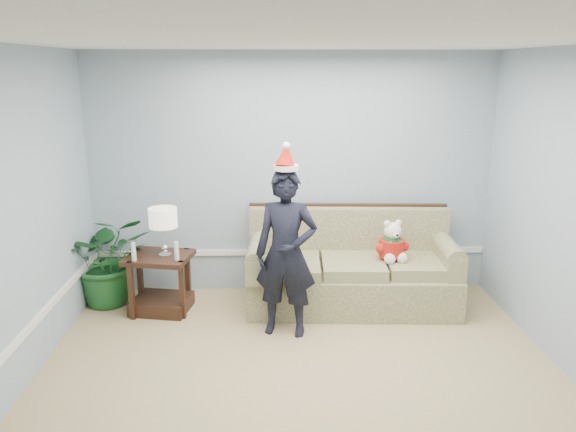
% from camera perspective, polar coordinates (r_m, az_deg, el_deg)
% --- Properties ---
extents(room_shell, '(4.54, 5.04, 2.74)m').
position_cam_1_polar(room_shell, '(3.87, 1.96, -2.78)').
color(room_shell, tan).
rests_on(room_shell, ground).
extents(wainscot_trim, '(4.49, 4.99, 0.06)m').
position_cam_1_polar(wainscot_trim, '(5.36, -11.84, -8.21)').
color(wainscot_trim, white).
rests_on(wainscot_trim, room_shell).
extents(sofa, '(2.26, 1.07, 1.04)m').
position_cam_1_polar(sofa, '(6.18, 6.41, -5.61)').
color(sofa, '#455528').
rests_on(sofa, room_shell).
extents(side_table, '(0.73, 0.65, 0.62)m').
position_cam_1_polar(side_table, '(6.15, -12.79, -7.24)').
color(side_table, '#331E12').
rests_on(side_table, room_shell).
extents(table_lamp, '(0.29, 0.29, 0.52)m').
position_cam_1_polar(table_lamp, '(5.85, -12.57, -0.37)').
color(table_lamp, silver).
rests_on(table_lamp, side_table).
extents(candle_pair, '(0.48, 0.05, 0.19)m').
position_cam_1_polar(candle_pair, '(5.84, -13.35, -3.57)').
color(candle_pair, silver).
rests_on(candle_pair, side_table).
extents(houseplant, '(1.06, 0.96, 1.02)m').
position_cam_1_polar(houseplant, '(6.41, -17.74, -4.15)').
color(houseplant, '#1A5525').
rests_on(houseplant, room_shell).
extents(man, '(0.66, 0.50, 1.62)m').
position_cam_1_polar(man, '(5.33, -0.19, -3.83)').
color(man, black).
rests_on(man, room_shell).
extents(santa_hat, '(0.29, 0.31, 0.27)m').
position_cam_1_polar(santa_hat, '(5.12, -0.21, 6.00)').
color(santa_hat, white).
rests_on(santa_hat, man).
extents(teddy_bear, '(0.32, 0.33, 0.44)m').
position_cam_1_polar(teddy_bear, '(6.01, 10.51, -2.97)').
color(teddy_bear, white).
rests_on(teddy_bear, sofa).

